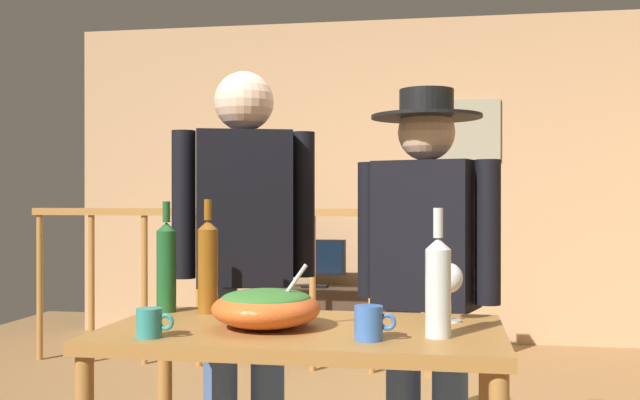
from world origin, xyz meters
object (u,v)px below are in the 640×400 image
at_px(flat_screen_tv, 314,259).
at_px(wine_glass, 449,280).
at_px(serving_table, 303,359).
at_px(mug_teal, 150,323).
at_px(wine_bottle_green, 166,265).
at_px(person_standing_left, 244,249).
at_px(wine_bottle_amber, 208,265).
at_px(mug_blue, 369,323).
at_px(salad_bowl, 266,306).
at_px(tv_console, 315,316).
at_px(stair_railing, 287,269).
at_px(wine_bottle_clear, 438,285).
at_px(framed_picture, 460,130).
at_px(person_standing_right, 426,265).

xyz_separation_m(flat_screen_tv, wine_glass, (1.04, -3.39, 0.23)).
height_order(serving_table, mug_teal, mug_teal).
xyz_separation_m(wine_bottle_green, person_standing_left, (0.16, 0.38, 0.03)).
bearing_deg(wine_bottle_amber, mug_blue, -33.15).
bearing_deg(salad_bowl, mug_blue, -22.94).
height_order(salad_bowl, wine_bottle_amber, wine_bottle_amber).
height_order(wine_bottle_amber, mug_teal, wine_bottle_amber).
bearing_deg(tv_console, stair_railing, -92.54).
bearing_deg(mug_teal, person_standing_left, 87.55).
xyz_separation_m(salad_bowl, person_standing_left, (-0.24, 0.63, 0.12)).
relative_size(wine_bottle_amber, mug_blue, 3.34).
height_order(stair_railing, wine_bottle_clear, stair_railing).
bearing_deg(wine_glass, wine_bottle_amber, 177.50).
relative_size(framed_picture, flat_screen_tv, 1.26).
relative_size(tv_console, wine_bottle_amber, 2.37).
xyz_separation_m(salad_bowl, wine_bottle_green, (-0.41, 0.24, 0.09)).
xyz_separation_m(flat_screen_tv, wine_bottle_green, (0.10, -3.36, 0.25)).
bearing_deg(mug_blue, person_standing_right, 80.24).
xyz_separation_m(wine_bottle_clear, person_standing_left, (-0.74, 0.69, 0.04)).
relative_size(serving_table, person_standing_left, 0.71).
bearing_deg(wine_bottle_green, tv_console, 91.69).
xyz_separation_m(wine_bottle_amber, wine_bottle_green, (-0.15, 0.00, -0.00)).
bearing_deg(framed_picture, wine_bottle_clear, -91.84).
relative_size(tv_console, person_standing_left, 0.55).
bearing_deg(person_standing_right, mug_blue, 97.81).
distance_m(framed_picture, salad_bowl, 4.06).
bearing_deg(framed_picture, mug_blue, -94.36).
xyz_separation_m(serving_table, mug_teal, (-0.38, -0.23, 0.14)).
height_order(wine_glass, mug_blue, wine_glass).
xyz_separation_m(stair_railing, flat_screen_tv, (0.04, 0.82, 0.00)).
height_order(framed_picture, person_standing_right, framed_picture).
distance_m(serving_table, person_standing_right, 0.72).
distance_m(tv_console, mug_teal, 3.88).
distance_m(mug_blue, person_standing_right, 0.78).
height_order(tv_console, serving_table, serving_table).
bearing_deg(wine_glass, framed_picture, 88.50).
distance_m(wine_bottle_clear, mug_teal, 0.80).
xyz_separation_m(stair_railing, tv_console, (0.04, 0.85, -0.45)).
xyz_separation_m(framed_picture, mug_teal, (-0.91, -4.12, -0.88)).
xyz_separation_m(mug_teal, person_standing_left, (0.04, 0.82, 0.15)).
bearing_deg(person_standing_right, wine_bottle_clear, 111.79).
xyz_separation_m(flat_screen_tv, salad_bowl, (0.51, -3.60, 0.16)).
bearing_deg(stair_railing, serving_table, -76.73).
distance_m(salad_bowl, person_standing_right, 0.77).
distance_m(tv_console, salad_bowl, 3.72).
bearing_deg(person_standing_right, serving_table, 77.14).
bearing_deg(mug_blue, tv_console, 102.35).
relative_size(flat_screen_tv, wine_glass, 2.74).
distance_m(salad_bowl, person_standing_left, 0.68).
height_order(wine_bottle_clear, wine_bottle_amber, wine_bottle_amber).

